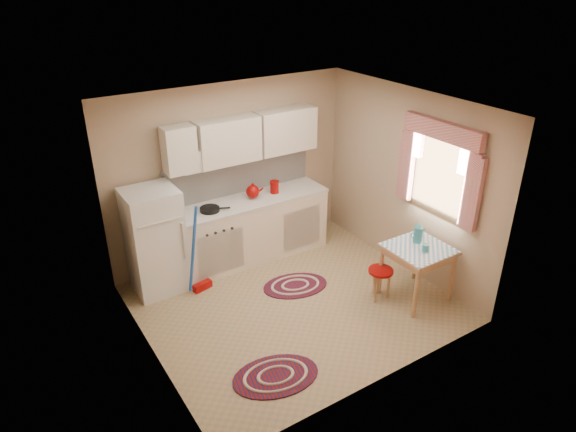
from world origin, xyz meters
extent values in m
plane|color=tan|center=(0.00, 0.00, 0.00)|extent=(3.60, 3.60, 0.00)
cube|color=silver|center=(0.00, 0.00, 2.50)|extent=(3.60, 3.20, 0.04)
cube|color=tan|center=(0.00, 1.60, 1.25)|extent=(3.60, 0.04, 2.50)
cube|color=tan|center=(0.00, -1.60, 1.25)|extent=(3.60, 0.04, 2.50)
cube|color=tan|center=(-1.80, 0.00, 1.25)|extent=(0.04, 3.20, 2.50)
cube|color=tan|center=(1.80, 0.00, 1.25)|extent=(0.04, 3.20, 2.50)
cube|color=white|center=(0.12, 1.59, 1.20)|extent=(2.25, 0.03, 0.55)
cube|color=#EFE4D0|center=(0.12, 1.44, 1.77)|extent=(2.25, 0.33, 0.60)
cube|color=white|center=(1.78, -0.55, 1.55)|extent=(0.04, 0.85, 0.95)
cube|color=white|center=(-1.29, 1.25, 0.70)|extent=(0.65, 0.60, 1.40)
cube|color=#EFE4D0|center=(0.13, 1.30, 0.44)|extent=(2.25, 0.60, 0.88)
cube|color=silver|center=(0.13, 1.30, 0.90)|extent=(2.27, 0.62, 0.04)
cylinder|color=black|center=(-0.51, 1.25, 0.94)|extent=(0.35, 0.35, 0.05)
cylinder|color=#900605|center=(0.53, 1.30, 1.00)|extent=(0.16, 0.16, 0.16)
cube|color=tan|center=(1.38, -0.72, 0.36)|extent=(0.72, 0.72, 0.72)
cylinder|color=#900605|center=(0.99, -0.49, 0.21)|extent=(0.39, 0.39, 0.42)
cylinder|color=teal|center=(1.38, -0.82, 0.77)|extent=(0.11, 0.11, 0.10)
camera|label=1|loc=(-2.94, -4.46, 3.87)|focal=32.00mm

